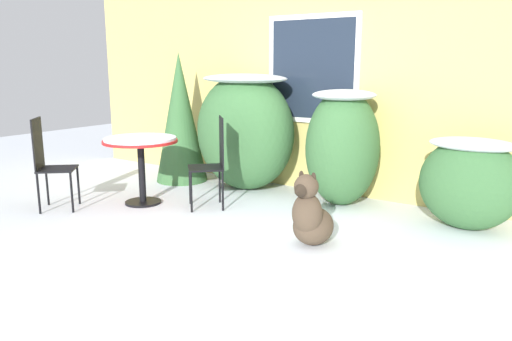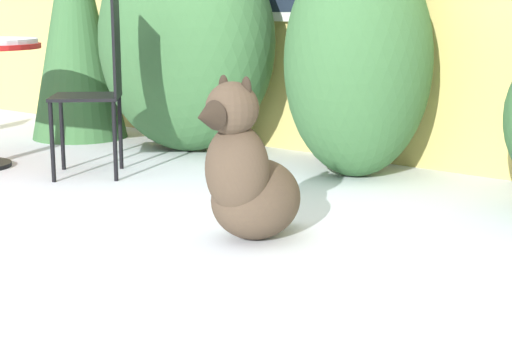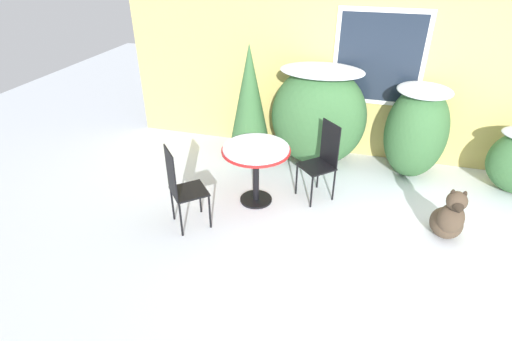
{
  "view_description": "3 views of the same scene",
  "coord_description": "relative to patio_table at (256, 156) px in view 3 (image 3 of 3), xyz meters",
  "views": [
    {
      "loc": [
        2.69,
        -3.34,
        1.58
      ],
      "look_at": [
        0.0,
        0.6,
        0.55
      ],
      "focal_mm": 35.0,
      "sensor_mm": 36.0,
      "label": 1
    },
    {
      "loc": [
        2.73,
        -2.01,
        0.94
      ],
      "look_at": [
        0.74,
        0.42,
        0.29
      ],
      "focal_mm": 55.0,
      "sensor_mm": 36.0,
      "label": 2
    },
    {
      "loc": [
        -0.33,
        -3.59,
        2.92
      ],
      "look_at": [
        -1.5,
        0.5,
        0.44
      ],
      "focal_mm": 28.0,
      "sensor_mm": 36.0,
      "label": 3
    }
  ],
  "objects": [
    {
      "name": "ground_plane",
      "position": [
        1.5,
        -0.5,
        -0.64
      ],
      "size": [
        16.0,
        16.0,
        0.0
      ],
      "primitive_type": "plane",
      "color": "silver"
    },
    {
      "name": "patio_chair_far_side",
      "position": [
        -0.65,
        -0.72,
        -0.1
      ],
      "size": [
        0.53,
        0.53,
        1.01
      ],
      "rotation": [
        0.0,
        0.0,
        2.3
      ],
      "color": "black",
      "rests_on": "ground_plane"
    },
    {
      "name": "patio_chair_near_table",
      "position": [
        0.76,
        0.34,
        -0.1
      ],
      "size": [
        0.53,
        0.53,
        1.01
      ],
      "rotation": [
        0.0,
        0.0,
        -0.8
      ],
      "color": "black",
      "rests_on": "ground_plane"
    },
    {
      "name": "evergreen_bush",
      "position": [
        -0.42,
        1.11,
        0.22
      ],
      "size": [
        0.69,
        0.69,
        1.72
      ],
      "color": "#386638",
      "rests_on": "ground_plane"
    },
    {
      "name": "shrub_middle",
      "position": [
        1.89,
        1.24,
        0.05
      ],
      "size": [
        0.82,
        0.84,
        1.3
      ],
      "color": "#386638",
      "rests_on": "ground_plane"
    },
    {
      "name": "patio_table",
      "position": [
        0.0,
        0.0,
        0.0
      ],
      "size": [
        0.83,
        0.83,
        0.77
      ],
      "color": "black",
      "rests_on": "ground_plane"
    },
    {
      "name": "shrub_left",
      "position": [
        0.57,
        1.22,
        0.13
      ],
      "size": [
        1.34,
        0.93,
        1.45
      ],
      "color": "#386638",
      "rests_on": "ground_plane"
    },
    {
      "name": "dog",
      "position": [
        2.24,
        -0.13,
        -0.38
      ],
      "size": [
        0.35,
        0.63,
        0.69
      ],
      "rotation": [
        0.0,
        0.0,
        0.01
      ],
      "color": "#4C3D2D",
      "rests_on": "ground_plane"
    },
    {
      "name": "house_wall",
      "position": [
        1.49,
        1.7,
        1.01
      ],
      "size": [
        8.0,
        0.1,
        3.3
      ],
      "color": "tan",
      "rests_on": "ground_plane"
    }
  ]
}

